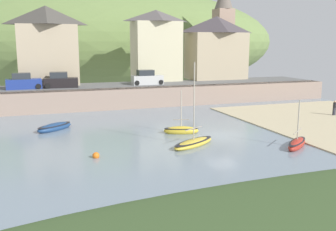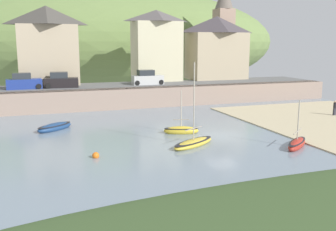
# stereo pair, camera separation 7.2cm
# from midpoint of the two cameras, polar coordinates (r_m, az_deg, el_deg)

# --- Properties ---
(ground) EXTENTS (48.00, 41.00, 0.61)m
(ground) POSITION_cam_midpoint_polar(r_m,az_deg,el_deg) (26.71, 20.17, -6.86)
(ground) COLOR gray
(quay_seawall) EXTENTS (48.00, 9.40, 2.40)m
(quay_seawall) POSITION_cam_midpoint_polar(r_m,az_deg,el_deg) (49.40, -1.28, 3.07)
(quay_seawall) COLOR gray
(quay_seawall) RESTS_ON ground
(hillside_backdrop) EXTENTS (80.00, 44.00, 23.13)m
(hillside_backdrop) POSITION_cam_midpoint_polar(r_m,az_deg,el_deg) (85.39, -10.15, 10.67)
(hillside_backdrop) COLOR olive
(hillside_backdrop) RESTS_ON ground
(waterfront_building_left) EXTENTS (7.78, 6.12, 10.26)m
(waterfront_building_left) POSITION_cam_midpoint_polar(r_m,az_deg,el_deg) (54.30, -17.43, 9.90)
(waterfront_building_left) COLOR tan
(waterfront_building_left) RESTS_ON ground
(waterfront_building_centre) EXTENTS (6.98, 4.74, 10.12)m
(waterfront_building_centre) POSITION_cam_midpoint_polar(r_m,az_deg,el_deg) (56.90, -1.79, 10.32)
(waterfront_building_centre) COLOR beige
(waterfront_building_centre) RESTS_ON ground
(waterfront_building_right) EXTENTS (8.82, 5.49, 9.44)m
(waterfront_building_right) POSITION_cam_midpoint_polar(r_m,az_deg,el_deg) (60.51, 7.08, 9.95)
(waterfront_building_right) COLOR tan
(waterfront_building_right) RESTS_ON ground
(church_with_spire) EXTENTS (3.00, 3.00, 15.22)m
(church_with_spire) POSITION_cam_midpoint_polar(r_m,az_deg,el_deg) (65.54, 8.10, 12.63)
(church_with_spire) COLOR #A0836F
(church_with_spire) RESTS_ON ground
(sailboat_white_hull) EXTENTS (4.55, 3.37, 6.62)m
(sailboat_white_hull) POSITION_cam_midpoint_polar(r_m,az_deg,el_deg) (30.27, 3.73, -4.01)
(sailboat_white_hull) COLOR gold
(sailboat_white_hull) RESTS_ON ground
(sailboat_tall_mast) EXTENTS (3.27, 1.97, 4.00)m
(sailboat_tall_mast) POSITION_cam_midpoint_polar(r_m,az_deg,el_deg) (34.29, 1.89, -2.19)
(sailboat_tall_mast) COLOR gold
(sailboat_tall_mast) RESTS_ON ground
(sailboat_nearest_shore) EXTENTS (3.48, 3.07, 3.87)m
(sailboat_nearest_shore) POSITION_cam_midpoint_polar(r_m,az_deg,el_deg) (31.43, 18.43, -3.96)
(sailboat_nearest_shore) COLOR #A72A1F
(sailboat_nearest_shore) RESTS_ON ground
(dinghy_open_wooden) EXTENTS (3.83, 3.53, 0.81)m
(dinghy_open_wooden) POSITION_cam_midpoint_polar(r_m,az_deg,el_deg) (37.13, -16.44, -1.66)
(dinghy_open_wooden) COLOR navy
(dinghy_open_wooden) RESTS_ON ground
(parked_car_near_slipway) EXTENTS (4.19, 1.94, 1.95)m
(parked_car_near_slipway) POSITION_cam_midpoint_polar(r_m,az_deg,el_deg) (50.00, -20.62, 4.61)
(parked_car_near_slipway) COLOR navy
(parked_car_near_slipway) RESTS_ON ground
(parked_car_by_wall) EXTENTS (4.24, 2.07, 1.95)m
(parked_car_by_wall) POSITION_cam_midpoint_polar(r_m,az_deg,el_deg) (50.09, -15.60, 4.91)
(parked_car_by_wall) COLOR black
(parked_car_by_wall) RESTS_ON ground
(parked_car_end_of_row) EXTENTS (4.10, 1.82, 1.95)m
(parked_car_end_of_row) POSITION_cam_midpoint_polar(r_m,az_deg,el_deg) (52.01, -3.17, 5.49)
(parked_car_end_of_row) COLOR #BABCBB
(parked_car_end_of_row) RESTS_ON ground
(person_on_slipway) EXTENTS (0.34, 0.34, 1.62)m
(person_on_slipway) POSITION_cam_midpoint_polar(r_m,az_deg,el_deg) (45.92, 23.32, 1.14)
(person_on_slipway) COLOR #282833
(person_on_slipway) RESTS_ON ground
(mooring_buoy) EXTENTS (0.50, 0.50, 0.50)m
(mooring_buoy) POSITION_cam_midpoint_polar(r_m,az_deg,el_deg) (27.59, -10.67, -5.85)
(mooring_buoy) COLOR orange
(mooring_buoy) RESTS_ON ground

